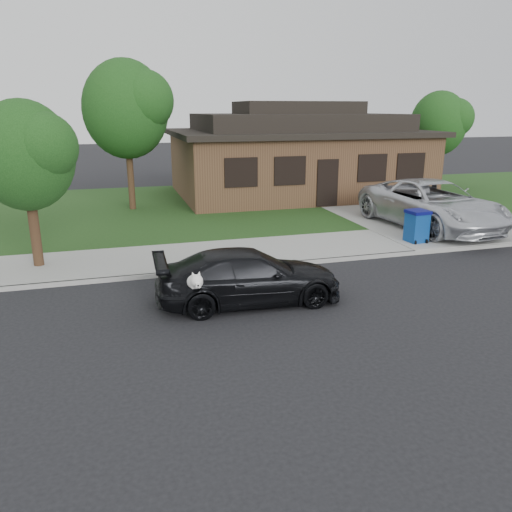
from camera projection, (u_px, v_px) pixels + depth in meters
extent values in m
plane|color=black|center=(359.00, 308.00, 11.57)|extent=(120.00, 120.00, 0.00)
cube|color=gray|center=(287.00, 249.00, 16.16)|extent=(60.00, 3.00, 0.12)
cube|color=gray|center=(304.00, 262.00, 14.78)|extent=(60.00, 0.12, 0.12)
cube|color=#193814|center=(231.00, 205.00, 23.53)|extent=(60.00, 13.00, 0.13)
cube|color=gray|center=(376.00, 210.00, 22.35)|extent=(4.50, 13.00, 0.14)
imported|color=black|center=(249.00, 277.00, 11.74)|extent=(4.44, 1.92, 1.27)
ellipsoid|color=white|center=(195.00, 282.00, 10.60)|extent=(0.34, 0.40, 0.30)
sphere|color=white|center=(197.00, 281.00, 10.36)|extent=(0.26, 0.26, 0.26)
cube|color=white|center=(198.00, 285.00, 10.25)|extent=(0.09, 0.12, 0.07)
sphere|color=black|center=(198.00, 286.00, 10.20)|extent=(0.04, 0.04, 0.04)
cone|color=white|center=(193.00, 274.00, 10.35)|extent=(0.11, 0.11, 0.14)
cone|color=white|center=(199.00, 274.00, 10.38)|extent=(0.11, 0.11, 0.14)
imported|color=silver|center=(432.00, 204.00, 18.58)|extent=(3.40, 6.48, 1.74)
cube|color=navy|center=(417.00, 228.00, 16.66)|extent=(0.65, 0.65, 0.98)
cube|color=#070954|center=(418.00, 212.00, 16.51)|extent=(0.71, 0.71, 0.11)
cylinder|color=black|center=(415.00, 242.00, 16.45)|extent=(0.07, 0.16, 0.15)
cylinder|color=black|center=(426.00, 241.00, 16.56)|extent=(0.07, 0.16, 0.15)
cube|color=#422B1C|center=(296.00, 165.00, 25.99)|extent=(12.00, 8.00, 3.00)
cube|color=black|center=(297.00, 133.00, 25.52)|extent=(12.60, 8.60, 0.25)
cube|color=black|center=(297.00, 122.00, 25.37)|extent=(10.00, 6.50, 0.80)
cube|color=black|center=(298.00, 108.00, 25.18)|extent=(6.00, 3.50, 0.60)
cube|color=black|center=(327.00, 183.00, 22.39)|extent=(1.00, 0.06, 2.10)
cube|color=black|center=(241.00, 172.00, 21.16)|extent=(1.30, 0.05, 1.10)
cube|color=black|center=(290.00, 171.00, 21.74)|extent=(1.30, 0.05, 1.10)
cube|color=black|center=(372.00, 168.00, 22.80)|extent=(1.30, 0.05, 1.10)
cube|color=black|center=(411.00, 167.00, 23.33)|extent=(1.30, 0.05, 1.10)
cylinder|color=#332114|center=(131.00, 181.00, 21.96)|extent=(0.28, 0.28, 2.48)
ellipsoid|color=#143811|center=(126.00, 109.00, 21.10)|extent=(3.60, 3.60, 4.14)
sphere|color=#26591E|center=(144.00, 100.00, 20.69)|extent=(2.52, 2.52, 2.52)
cylinder|color=#332114|center=(434.00, 170.00, 27.79)|extent=(0.28, 0.28, 2.03)
ellipsoid|color=#143811|center=(439.00, 123.00, 27.07)|extent=(3.00, 3.00, 3.45)
sphere|color=#26591E|center=(454.00, 118.00, 26.73)|extent=(2.10, 2.10, 2.10)
cylinder|color=#332114|center=(35.00, 235.00, 14.08)|extent=(0.28, 0.28, 1.80)
ellipsoid|color=#143811|center=(25.00, 156.00, 13.46)|extent=(2.60, 2.60, 2.99)
sphere|color=#26591E|center=(43.00, 146.00, 13.16)|extent=(1.82, 1.82, 1.82)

